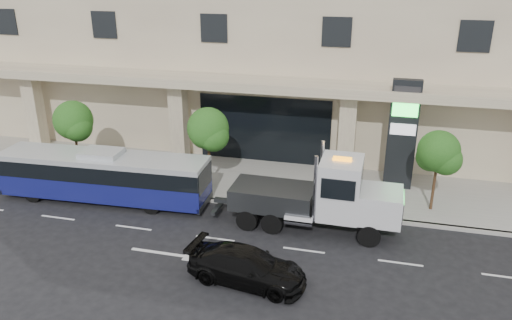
{
  "coord_description": "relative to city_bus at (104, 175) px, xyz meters",
  "views": [
    {
      "loc": [
        6.54,
        -19.89,
        11.42
      ],
      "look_at": [
        1.0,
        2.0,
        2.54
      ],
      "focal_mm": 35.0,
      "sensor_mm": 36.0,
      "label": 1
    }
  ],
  "objects": [
    {
      "name": "ground",
      "position": [
        6.72,
        -0.86,
        -1.39
      ],
      "size": [
        120.0,
        120.0,
        0.0
      ],
      "primitive_type": "plane",
      "color": "black",
      "rests_on": "ground"
    },
    {
      "name": "sidewalk",
      "position": [
        6.72,
        4.14,
        -1.32
      ],
      "size": [
        120.0,
        6.0,
        0.15
      ],
      "primitive_type": "cube",
      "color": "gray",
      "rests_on": "ground"
    },
    {
      "name": "curb",
      "position": [
        6.72,
        1.14,
        -1.32
      ],
      "size": [
        120.0,
        0.3,
        0.15
      ],
      "primitive_type": "cube",
      "color": "gray",
      "rests_on": "ground"
    },
    {
      "name": "tree_left",
      "position": [
        -3.25,
        2.73,
        1.72
      ],
      "size": [
        2.27,
        2.2,
        4.22
      ],
      "color": "#422B19",
      "rests_on": "sidewalk"
    },
    {
      "name": "tree_mid",
      "position": [
        4.75,
        2.73,
        1.87
      ],
      "size": [
        2.28,
        2.2,
        4.38
      ],
      "color": "#422B19",
      "rests_on": "sidewalk"
    },
    {
      "name": "tree_right",
      "position": [
        16.25,
        2.73,
        1.64
      ],
      "size": [
        2.1,
        2.0,
        4.04
      ],
      "color": "#422B19",
      "rests_on": "sidewalk"
    },
    {
      "name": "city_bus",
      "position": [
        0.0,
        0.0,
        0.0
      ],
      "size": [
        10.9,
        2.75,
        2.74
      ],
      "rotation": [
        0.0,
        0.0,
        0.04
      ],
      "color": "black",
      "rests_on": "ground"
    },
    {
      "name": "tow_truck",
      "position": [
        11.19,
        -0.33,
        0.24
      ],
      "size": [
        8.7,
        2.31,
        3.96
      ],
      "rotation": [
        0.0,
        0.0,
        -0.02
      ],
      "color": "#2D3033",
      "rests_on": "ground"
    },
    {
      "name": "black_sedan",
      "position": [
        8.94,
        -5.11,
        -0.72
      ],
      "size": [
        4.85,
        2.49,
        1.35
      ],
      "primitive_type": "imported",
      "rotation": [
        0.0,
        0.0,
        1.44
      ],
      "color": "black",
      "rests_on": "ground"
    },
    {
      "name": "signage_pylon",
      "position": [
        14.6,
        5.09,
        1.75
      ],
      "size": [
        1.48,
        0.57,
        5.89
      ],
      "rotation": [
        0.0,
        0.0,
        -0.01
      ],
      "color": "black",
      "rests_on": "sidewalk"
    }
  ]
}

